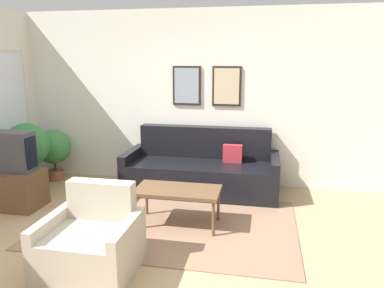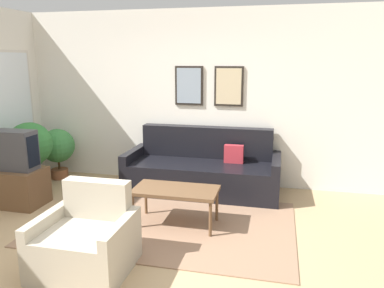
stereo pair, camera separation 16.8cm
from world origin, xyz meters
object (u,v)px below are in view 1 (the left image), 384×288
Objects in this scene: coffee_table at (178,192)px; armchair at (92,244)px; potted_plant_tall at (26,147)px; couch at (202,171)px; tv at (12,152)px.

armchair is (-0.56, -1.11, -0.15)m from coffee_table.
coffee_table is at bearing -16.01° from potted_plant_tall.
couch is 2.26× the size of coffee_table.
potted_plant_tall is at bearing 157.82° from armchair.
couch is 2.63m from tv.
potted_plant_tall is at bearing 163.99° from coffee_table.
couch is 2.44m from armchair.
tv reaches higher than couch.
tv is at bearing 165.51° from armchair.
couch is at bearing 86.50° from coffee_table.
potted_plant_tall is at bearing 107.98° from tv.
couch is 2.61m from potted_plant_tall.
tv is (-2.34, -1.11, 0.45)m from couch.
couch reaches higher than coffee_table.
armchair is (1.70, -1.25, -0.50)m from tv.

